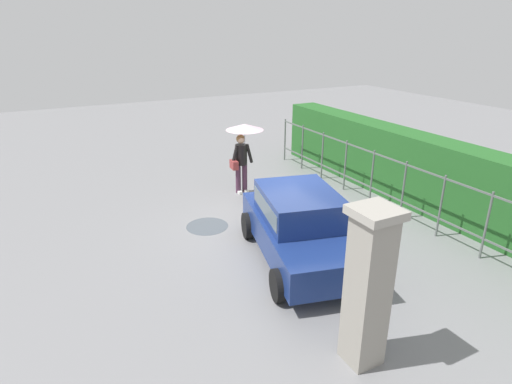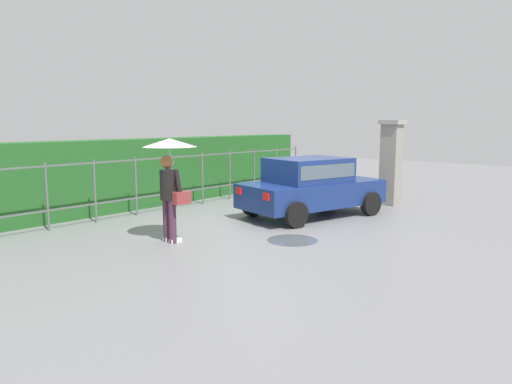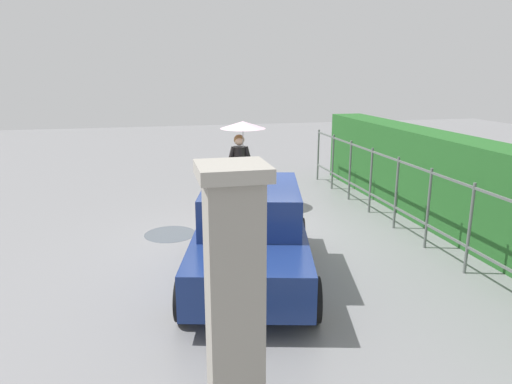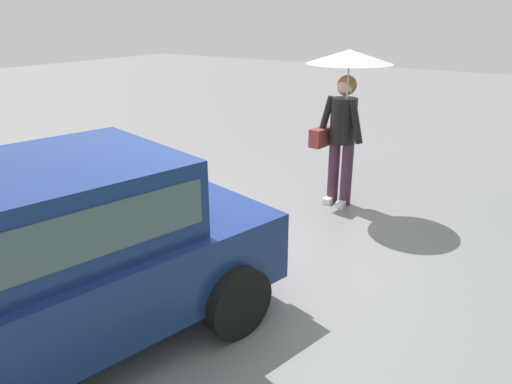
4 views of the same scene
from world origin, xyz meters
TOP-DOWN VIEW (x-y plane):
  - ground_plane at (0.00, 0.00)m, footprint 40.00×40.00m
  - car at (1.46, -0.29)m, footprint 3.98×2.55m
  - pedestrian at (-2.51, 0.34)m, footprint 1.06×1.06m
  - puddle_near at (-0.87, -1.44)m, footprint 1.03×1.03m

SIDE VIEW (x-z plane):
  - ground_plane at x=0.00m, z-range 0.00..0.00m
  - puddle_near at x=-0.87m, z-range 0.00..0.00m
  - car at x=1.46m, z-range 0.06..1.54m
  - pedestrian at x=-2.51m, z-range 0.50..2.54m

